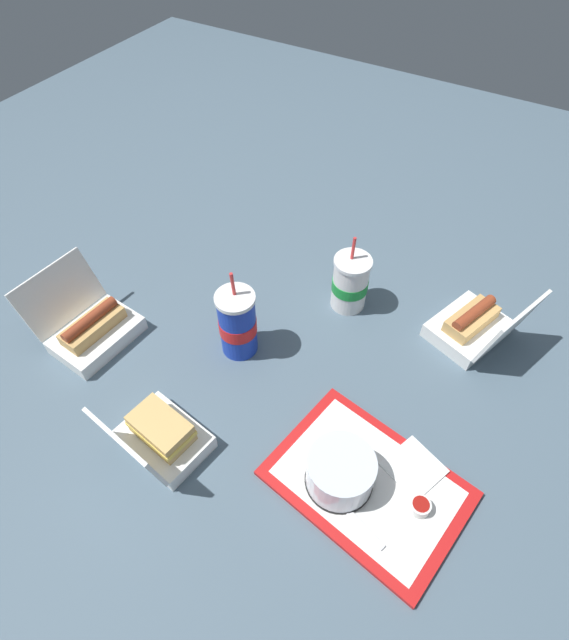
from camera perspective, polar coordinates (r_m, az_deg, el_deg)
name	(u,v)px	position (r m, az deg, el deg)	size (l,w,h in m)	color
ground_plane	(270,345)	(1.22, -1.65, -2.84)	(3.20, 3.20, 0.00)	#4C6070
food_tray	(367,483)	(1.05, 9.40, -17.94)	(0.41, 0.32, 0.01)	red
cake_container	(340,472)	(1.00, 6.39, -16.91)	(0.14, 0.14, 0.08)	black
ketchup_cup	(420,506)	(1.03, 15.22, -19.84)	(0.04, 0.04, 0.02)	white
napkin_stack	(414,468)	(1.07, 14.57, -16.01)	(0.10, 0.10, 0.00)	white
plastic_fork	(361,525)	(1.01, 8.72, -22.15)	(0.11, 0.01, 0.01)	white
clamshell_hotdog_center	(91,327)	(1.29, -21.22, -0.80)	(0.22, 0.21, 0.17)	white
clamshell_sandwich_left	(160,436)	(1.07, -14.05, -12.77)	(0.20, 0.18, 0.17)	white
clamshell_hotdog_front	(474,326)	(1.29, 20.80, -0.63)	(0.23, 0.23, 0.18)	white
soda_cup_corner	(350,283)	(1.27, 7.51, 4.23)	(0.09, 0.09, 0.21)	white
soda_cup_left	(238,323)	(1.15, -5.38, -0.40)	(0.09, 0.09, 0.24)	#1938B7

